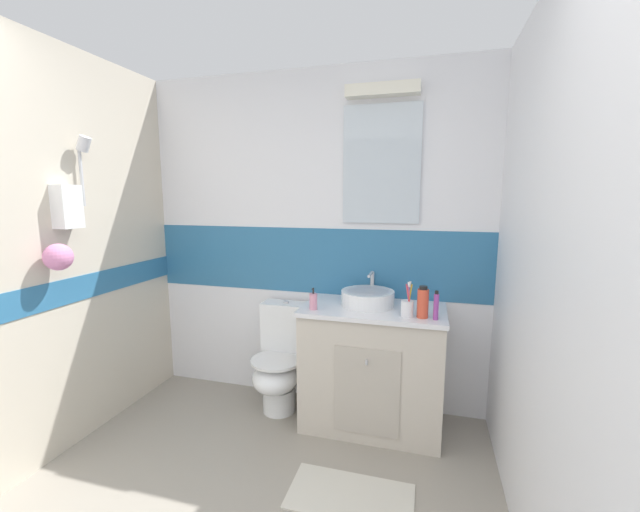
# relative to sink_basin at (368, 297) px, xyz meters

# --- Properties ---
(wall_back_tiled) EXTENTS (3.20, 0.20, 2.50)m
(wall_back_tiled) POSITION_rel_sink_basin_xyz_m (-0.46, 0.27, 0.36)
(wall_back_tiled) COLOR white
(wall_back_tiled) RESTS_ON ground_plane
(wall_left_shower_alcove) EXTENTS (0.28, 3.48, 2.50)m
(wall_left_shower_alcove) POSITION_rel_sink_basin_xyz_m (-1.81, -0.97, 0.35)
(wall_left_shower_alcove) COLOR beige
(wall_left_shower_alcove) RESTS_ON ground_plane
(wall_right_plain) EXTENTS (0.10, 3.48, 2.50)m
(wall_right_plain) POSITION_rel_sink_basin_xyz_m (0.88, -0.97, 0.35)
(wall_right_plain) COLOR white
(wall_right_plain) RESTS_ON ground_plane
(vanity_cabinet) EXTENTS (0.95, 0.55, 0.85)m
(vanity_cabinet) POSITION_rel_sink_basin_xyz_m (0.05, -0.04, -0.48)
(vanity_cabinet) COLOR beige
(vanity_cabinet) RESTS_ON ground_plane
(sink_basin) EXTENTS (0.36, 0.41, 0.20)m
(sink_basin) POSITION_rel_sink_basin_xyz_m (0.00, 0.00, 0.00)
(sink_basin) COLOR white
(sink_basin) RESTS_ON vanity_cabinet
(toilet) EXTENTS (0.37, 0.50, 0.80)m
(toilet) POSITION_rel_sink_basin_xyz_m (-0.64, -0.02, -0.54)
(toilet) COLOR white
(toilet) RESTS_ON ground_plane
(toothbrush_cup) EXTENTS (0.08, 0.08, 0.22)m
(toothbrush_cup) POSITION_rel_sink_basin_xyz_m (0.28, -0.19, 0.01)
(toothbrush_cup) COLOR white
(toothbrush_cup) RESTS_ON vanity_cabinet
(soap_dispenser) EXTENTS (0.05, 0.05, 0.15)m
(soap_dispenser) POSITION_rel_sink_basin_xyz_m (-0.33, -0.20, 0.00)
(soap_dispenser) COLOR pink
(soap_dispenser) RESTS_ON vanity_cabinet
(toothpaste_tube_upright) EXTENTS (0.03, 0.03, 0.18)m
(toothpaste_tube_upright) POSITION_rel_sink_basin_xyz_m (0.44, -0.21, 0.03)
(toothpaste_tube_upright) COLOR #993F99
(toothpaste_tube_upright) RESTS_ON vanity_cabinet
(mouthwash_bottle) EXTENTS (0.07, 0.07, 0.20)m
(mouthwash_bottle) POSITION_rel_sink_basin_xyz_m (0.37, -0.18, 0.04)
(mouthwash_bottle) COLOR #D84C33
(mouthwash_bottle) RESTS_ON vanity_cabinet
(bath_mat) EXTENTS (0.66, 0.35, 0.01)m
(bath_mat) POSITION_rel_sink_basin_xyz_m (0.04, -0.75, -0.90)
(bath_mat) COLOR beige
(bath_mat) RESTS_ON ground_plane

